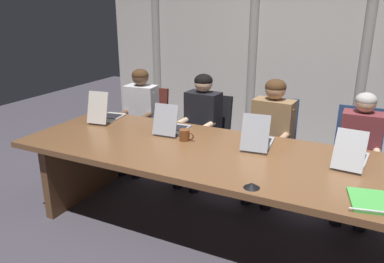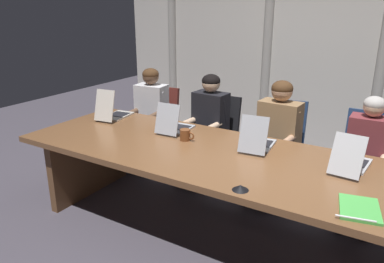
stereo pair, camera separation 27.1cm
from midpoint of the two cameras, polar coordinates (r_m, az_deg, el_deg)
The scene contains 18 objects.
ground_plane at distance 3.31m, azimuth 4.98°, elevation -15.92°, with size 11.38×11.38×0.00m, color #47424C.
conference_table at distance 3.01m, azimuth 5.30°, elevation -6.42°, with size 3.87×1.16×0.75m.
curtain_backdrop at distance 4.93m, azimuth 15.50°, elevation 13.85°, with size 5.69×0.17×3.03m.
laptop_left_end at distance 3.97m, azimuth -14.90°, elevation 2.50°, with size 0.27×0.45×0.33m.
laptop_left_mid at distance 3.50m, azimuth -5.34°, elevation 0.80°, with size 0.26×0.40×0.29m.
laptop_center at distance 3.16m, azimuth 7.59°, elevation -1.24°, with size 0.27×0.44×0.31m.
laptop_right_mid at distance 3.00m, azimuth 20.78°, elevation -3.49°, with size 0.25×0.47×0.29m.
office_chair_left_end at distance 4.66m, azimuth -8.62°, elevation -0.68°, with size 0.60×0.60×0.91m.
office_chair_left_mid at distance 4.27m, azimuth 0.52°, elevation -2.33°, with size 0.60×0.60×0.91m.
office_chair_center at distance 4.02m, azimuth 10.24°, elevation -3.82°, with size 0.60×0.60×0.95m.
office_chair_right_mid at distance 3.91m, azimuth 21.62°, elevation -5.61°, with size 0.60×0.60×0.95m.
person_left_end at distance 4.44m, azimuth -9.93°, elevation 2.67°, with size 0.41×0.57×1.18m.
person_left_mid at distance 4.04m, azimuth -0.80°, elevation 1.40°, with size 0.40×0.56×1.19m.
person_center at distance 3.77m, azimuth 9.81°, elevation 0.03°, with size 0.44×0.56×1.20m.
person_right_mid at distance 3.65m, azimuth 22.17°, elevation -2.51°, with size 0.36×0.55×1.14m.
coffee_mug_near at distance 3.27m, azimuth -3.46°, elevation -0.58°, with size 0.14×0.09×0.10m.
conference_mic_left_side at distance 2.46m, azimuth 5.96°, elevation -8.22°, with size 0.11×0.11×0.04m, color black.
spiral_notepad at distance 2.47m, azimuth 22.55°, elevation -9.84°, with size 0.28×0.34×0.03m.
Camera 1 is at (0.83, -2.62, 1.88)m, focal length 34.98 mm.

